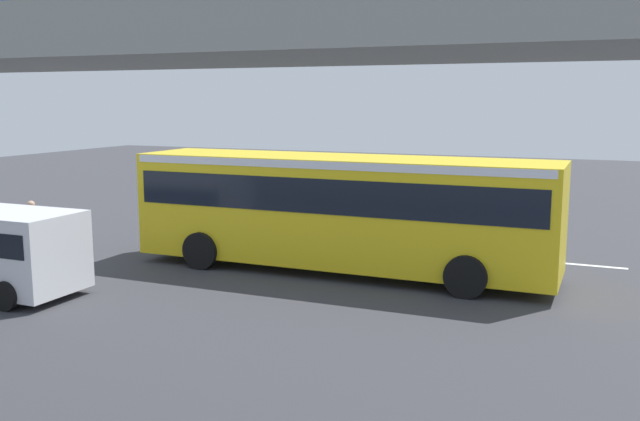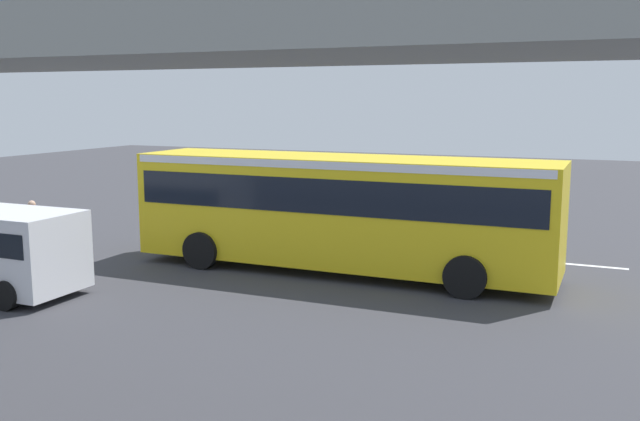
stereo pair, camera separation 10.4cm
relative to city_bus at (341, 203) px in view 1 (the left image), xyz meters
name	(u,v)px [view 1 (the left image)]	position (x,y,z in m)	size (l,w,h in m)	color
ground	(364,264)	(-0.30, -1.09, -1.88)	(80.00, 80.00, 0.00)	#38383D
city_bus	(341,203)	(0.00, 0.00, 0.00)	(11.54, 2.85, 3.15)	yellow
pedestrian	(33,231)	(8.65, 2.41, -1.00)	(0.38, 0.38, 1.79)	#2D2D38
traffic_sign	(416,184)	(-0.68, -5.11, 0.01)	(0.08, 0.60, 2.80)	slate
lane_dash_leftmost	(590,265)	(-6.30, -3.38, -1.88)	(2.00, 0.20, 0.01)	silver
lane_dash_left	(451,253)	(-2.30, -3.38, -1.88)	(2.00, 0.20, 0.01)	silver
lane_dash_centre	(330,243)	(1.70, -3.38, -1.88)	(2.00, 0.20, 0.01)	silver
lane_dash_right	(225,234)	(5.70, -3.38, -1.88)	(2.00, 0.20, 0.01)	silver
pedestrian_overpass	(7,78)	(-0.30, 11.33, 3.03)	(28.16, 2.60, 6.64)	gray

